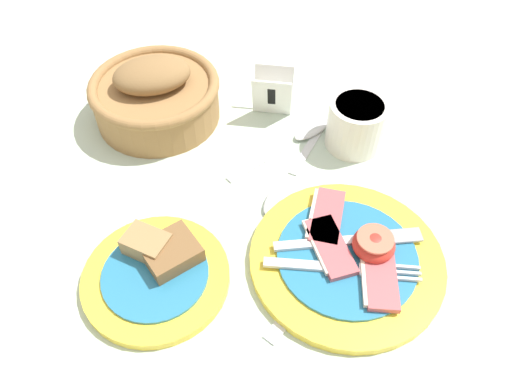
{
  "coord_description": "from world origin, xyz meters",
  "views": [
    {
      "loc": [
        0.02,
        -0.35,
        0.52
      ],
      "look_at": [
        0.0,
        0.08,
        0.02
      ],
      "focal_mm": 35.0,
      "sensor_mm": 36.0,
      "label": 1
    }
  ],
  "objects": [
    {
      "name": "bread_plate",
      "position": [
        -0.11,
        -0.04,
        0.01
      ],
      "size": [
        0.18,
        0.18,
        0.04
      ],
      "color": "yellow",
      "rests_on": "ground_plane"
    },
    {
      "name": "breakfast_plate",
      "position": [
        0.12,
        -0.01,
        0.01
      ],
      "size": [
        0.24,
        0.24,
        0.04
      ],
      "color": "yellow",
      "rests_on": "ground_plane"
    },
    {
      "name": "sugar_cup",
      "position": [
        0.14,
        0.2,
        0.04
      ],
      "size": [
        0.08,
        0.08,
        0.07
      ],
      "color": "white",
      "rests_on": "ground_plane"
    },
    {
      "name": "bread_basket",
      "position": [
        -0.16,
        0.25,
        0.04
      ],
      "size": [
        0.2,
        0.2,
        0.1
      ],
      "color": "olive",
      "rests_on": "ground_plane"
    },
    {
      "name": "number_card",
      "position": [
        0.02,
        0.27,
        0.04
      ],
      "size": [
        0.06,
        0.05,
        0.07
      ],
      "rotation": [
        0.0,
        0.0,
        -0.1
      ],
      "color": "white",
      "rests_on": "ground_plane"
    },
    {
      "name": "teaspoon_near_cup",
      "position": [
        0.04,
        0.11,
        0.01
      ],
      "size": [
        0.1,
        0.18,
        0.01
      ],
      "rotation": [
        0.0,
        0.0,
        4.29
      ],
      "color": "silver",
      "rests_on": "ground_plane"
    },
    {
      "name": "teaspoon_by_saucer",
      "position": [
        0.06,
        0.21,
        0.01
      ],
      "size": [
        0.16,
        0.14,
        0.01
      ],
      "rotation": [
        0.0,
        0.0,
        0.74
      ],
      "color": "silver",
      "rests_on": "ground_plane"
    },
    {
      "name": "fork_on_cloth",
      "position": [
        0.01,
        -0.13,
        0.0
      ],
      "size": [
        0.12,
        0.16,
        0.01
      ],
      "rotation": [
        0.0,
        0.0,
        0.93
      ],
      "color": "silver",
      "rests_on": "ground_plane"
    },
    {
      "name": "ground_plane",
      "position": [
        0.0,
        0.0,
        0.0
      ],
      "size": [
        3.0,
        3.0,
        0.0
      ],
      "primitive_type": "plane",
      "color": "#B7CCB7"
    }
  ]
}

